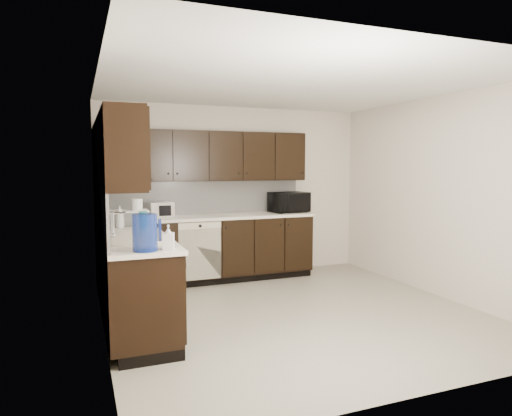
{
  "coord_description": "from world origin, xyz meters",
  "views": [
    {
      "loc": [
        -2.2,
        -4.46,
        1.63
      ],
      "look_at": [
        -0.21,
        0.6,
        1.13
      ],
      "focal_mm": 32.0,
      "sensor_mm": 36.0,
      "label": 1
    }
  ],
  "objects_px": {
    "storage_bin": "(129,218)",
    "blue_pitcher": "(145,233)",
    "sink": "(137,244)",
    "microwave": "(289,202)",
    "toaster_oven": "(159,210)"
  },
  "relations": [
    {
      "from": "storage_bin",
      "to": "blue_pitcher",
      "type": "height_order",
      "value": "blue_pitcher"
    },
    {
      "from": "toaster_oven",
      "to": "storage_bin",
      "type": "height_order",
      "value": "toaster_oven"
    },
    {
      "from": "toaster_oven",
      "to": "blue_pitcher",
      "type": "xyz_separation_m",
      "value": [
        -0.51,
        -2.36,
        0.05
      ]
    },
    {
      "from": "microwave",
      "to": "storage_bin",
      "type": "bearing_deg",
      "value": -170.12
    },
    {
      "from": "storage_bin",
      "to": "blue_pitcher",
      "type": "relative_size",
      "value": 1.42
    },
    {
      "from": "microwave",
      "to": "toaster_oven",
      "type": "xyz_separation_m",
      "value": [
        -1.94,
        -0.04,
        -0.04
      ]
    },
    {
      "from": "sink",
      "to": "microwave",
      "type": "bearing_deg",
      "value": 35.2
    },
    {
      "from": "sink",
      "to": "microwave",
      "type": "distance_m",
      "value": 2.98
    },
    {
      "from": "storage_bin",
      "to": "sink",
      "type": "bearing_deg",
      "value": -91.51
    },
    {
      "from": "toaster_oven",
      "to": "storage_bin",
      "type": "distance_m",
      "value": 0.8
    },
    {
      "from": "toaster_oven",
      "to": "blue_pitcher",
      "type": "height_order",
      "value": "blue_pitcher"
    },
    {
      "from": "microwave",
      "to": "toaster_oven",
      "type": "distance_m",
      "value": 1.94
    },
    {
      "from": "blue_pitcher",
      "to": "toaster_oven",
      "type": "bearing_deg",
      "value": 77.17
    },
    {
      "from": "microwave",
      "to": "storage_bin",
      "type": "relative_size",
      "value": 1.26
    },
    {
      "from": "microwave",
      "to": "toaster_oven",
      "type": "bearing_deg",
      "value": 175.11
    }
  ]
}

